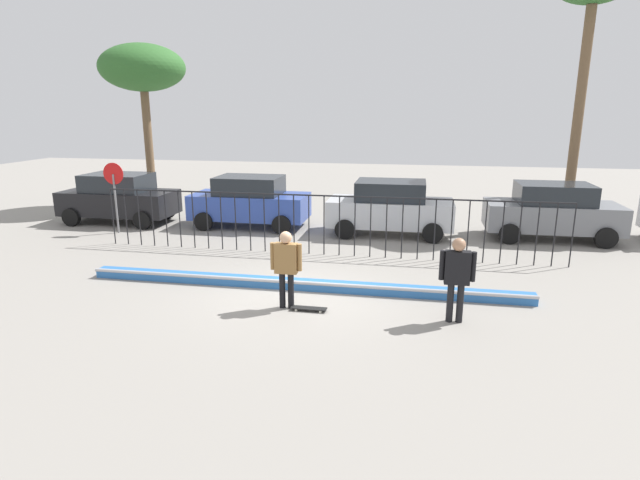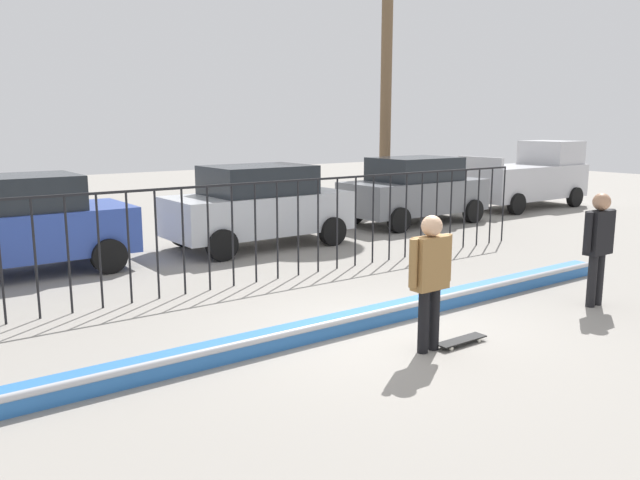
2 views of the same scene
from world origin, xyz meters
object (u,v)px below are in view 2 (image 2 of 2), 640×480
Objects in this scene: pickup_truck at (528,177)px; parked_car_blue at (14,225)px; skateboard at (461,340)px; camera_operator at (599,239)px; parked_car_silver at (258,205)px; parked_car_gray at (414,190)px; skateboarder at (430,271)px.

parked_car_blue is at bearing -178.15° from pickup_truck.
skateboard is 0.17× the size of pickup_truck.
camera_operator is 7.66m from parked_car_silver.
pickup_truck reaches higher than parked_car_gray.
parked_car_blue reaches higher than skateboarder.
skateboard is 0.44× the size of camera_operator.
skateboard is 0.19× the size of parked_car_silver.
parked_car_gray is (3.65, 7.80, -0.11)m from camera_operator.
parked_car_silver is 0.91× the size of pickup_truck.
parked_car_silver is (1.87, 7.35, -0.08)m from skateboarder.
skateboard is 0.19× the size of parked_car_blue.
camera_operator is 0.42× the size of parked_car_blue.
skateboarder is 0.41× the size of parked_car_silver.
parked_car_gray reaches higher than skateboard.
parked_car_blue and parked_car_gray have the same top height.
skateboard is 8.68m from parked_car_blue.
skateboard is at bearing 1.84° from skateboarder.
parked_car_silver is at bearing -176.30° from parked_car_gray.
camera_operator is 12.36m from pickup_truck.
parked_car_blue is 16.33m from pickup_truck.
parked_car_silver reaches higher than camera_operator.
skateboarder is at bearing -103.31° from parked_car_silver.
skateboarder is 2.20× the size of skateboard.
skateboard is at bearing 50.70° from camera_operator.
parked_car_blue is (-3.35, 7.62, -0.08)m from skateboarder.
parked_car_silver is at bearing 92.60° from skateboard.
parked_car_gray is at bearing 61.96° from skateboard.
camera_operator is (3.63, -0.11, 0.03)m from skateboarder.
camera_operator is 8.62m from parked_car_gray.
parked_car_gray is (10.62, 0.07, 0.00)m from parked_car_blue.
camera_operator is at bearing -75.75° from parked_car_silver.
parked_car_blue reaches higher than skateboard.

